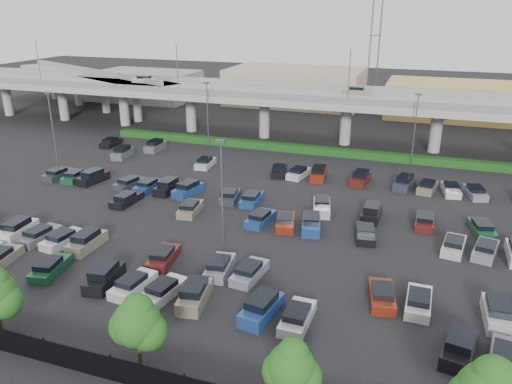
{
  "coord_description": "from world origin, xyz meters",
  "views": [
    {
      "loc": [
        17.48,
        -48.44,
        21.88
      ],
      "look_at": [
        0.24,
        1.08,
        2.0
      ],
      "focal_mm": 35.0,
      "sensor_mm": 36.0,
      "label": 1
    }
  ],
  "objects": [
    {
      "name": "ground",
      "position": [
        0.0,
        0.0,
        0.0
      ],
      "size": [
        280.0,
        280.0,
        0.0
      ],
      "primitive_type": "plane",
      "color": "black"
    },
    {
      "name": "overpass",
      "position": [
        -0.18,
        32.03,
        6.97
      ],
      "size": [
        150.0,
        13.0,
        15.8
      ],
      "color": "gray",
      "rests_on": "ground"
    },
    {
      "name": "on_ramp",
      "position": [
        -52.1,
        43.05,
        6.86
      ],
      "size": [
        50.93,
        30.13,
        8.8
      ],
      "color": "gray",
      "rests_on": "ground"
    },
    {
      "name": "hedge",
      "position": [
        0.0,
        25.0,
        0.55
      ],
      "size": [
        66.0,
        1.6,
        1.1
      ],
      "primitive_type": "cube",
      "color": "#113B11",
      "rests_on": "ground"
    },
    {
      "name": "fence",
      "position": [
        -0.05,
        -28.0,
        0.9
      ],
      "size": [
        70.0,
        0.1,
        2.0
      ],
      "color": "black",
      "rests_on": "ground"
    },
    {
      "name": "tree_row",
      "position": [
        0.7,
        -26.53,
        3.52
      ],
      "size": [
        65.07,
        3.66,
        5.94
      ],
      "color": "#332316",
      "rests_on": "ground"
    },
    {
      "name": "parked_cars",
      "position": [
        0.57,
        -4.5,
        0.62
      ],
      "size": [
        63.14,
        41.59,
        1.67
      ],
      "color": "#511815",
      "rests_on": "ground"
    },
    {
      "name": "light_poles",
      "position": [
        -4.13,
        2.0,
        6.24
      ],
      "size": [
        66.9,
        48.38,
        10.3
      ],
      "color": "#4C4B50",
      "rests_on": "ground"
    },
    {
      "name": "distant_buildings",
      "position": [
        12.38,
        61.81,
        3.74
      ],
      "size": [
        138.0,
        24.0,
        9.0
      ],
      "color": "slate",
      "rests_on": "ground"
    },
    {
      "name": "comm_tower",
      "position": [
        4.0,
        74.0,
        15.61
      ],
      "size": [
        2.4,
        2.4,
        30.0
      ],
      "color": "#4C4B50",
      "rests_on": "ground"
    }
  ]
}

